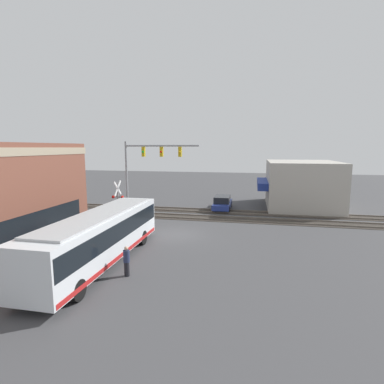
% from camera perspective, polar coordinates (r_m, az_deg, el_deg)
% --- Properties ---
extents(ground_plane, '(120.00, 120.00, 0.00)m').
position_cam_1_polar(ground_plane, '(23.82, -3.16, -8.13)').
color(ground_plane, '#424244').
extents(shop_building, '(9.80, 8.70, 5.25)m').
position_cam_1_polar(shop_building, '(36.33, 20.01, 1.37)').
color(shop_building, '#B2ADA3').
rests_on(shop_building, ground).
extents(city_bus, '(12.03, 2.59, 3.04)m').
position_cam_1_polar(city_bus, '(18.46, -17.10, -8.00)').
color(city_bus, silver).
rests_on(city_bus, ground).
extents(traffic_signal_gantry, '(0.42, 7.07, 7.36)m').
position_cam_1_polar(traffic_signal_gantry, '(28.16, -8.60, 5.59)').
color(traffic_signal_gantry, gray).
rests_on(traffic_signal_gantry, ground).
extents(crossing_signal, '(1.41, 1.18, 3.81)m').
position_cam_1_polar(crossing_signal, '(28.32, -13.93, -0.93)').
color(crossing_signal, gray).
rests_on(crossing_signal, ground).
extents(rail_track_near, '(2.60, 60.00, 0.15)m').
position_cam_1_polar(rail_track_near, '(29.45, -0.17, -4.82)').
color(rail_track_near, '#332D28').
rests_on(rail_track_near, ground).
extents(rail_track_far, '(2.60, 60.00, 0.15)m').
position_cam_1_polar(rail_track_far, '(32.52, 0.99, -3.54)').
color(rail_track_far, '#332D28').
rests_on(rail_track_far, ground).
extents(parked_car_blue, '(4.85, 1.82, 1.53)m').
position_cam_1_polar(parked_car_blue, '(33.30, 5.82, -2.10)').
color(parked_car_blue, navy).
rests_on(parked_car_blue, ground).
extents(pedestrian_near_bus, '(0.34, 0.34, 1.64)m').
position_cam_1_polar(pedestrian_near_bus, '(16.67, -12.36, -12.72)').
color(pedestrian_near_bus, black).
rests_on(pedestrian_near_bus, ground).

